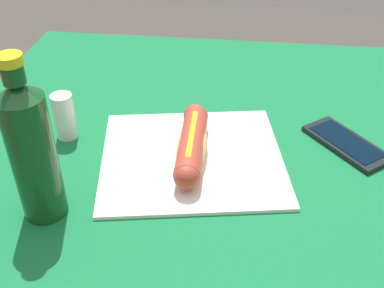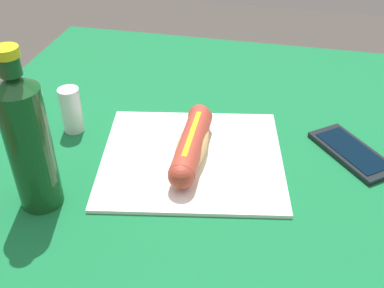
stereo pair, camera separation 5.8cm
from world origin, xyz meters
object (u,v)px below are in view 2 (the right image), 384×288
at_px(hot_dog, 192,144).
at_px(soda_bottle, 28,141).
at_px(salt_shaker, 71,110).
at_px(cell_phone, 352,152).

relative_size(hot_dog, soda_bottle, 0.85).
bearing_deg(soda_bottle, salt_shaker, -169.87).
bearing_deg(cell_phone, salt_shaker, -86.40).
bearing_deg(cell_phone, hot_dog, -74.91).
xyz_separation_m(soda_bottle, salt_shaker, (-0.18, -0.03, -0.07)).
bearing_deg(soda_bottle, hot_dog, 127.31).
bearing_deg(soda_bottle, cell_phone, 115.65).
bearing_deg(hot_dog, cell_phone, 105.09).
xyz_separation_m(hot_dog, cell_phone, (-0.07, 0.25, -0.02)).
relative_size(hot_dog, cell_phone, 1.31).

